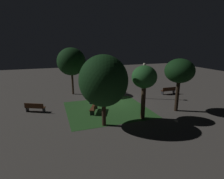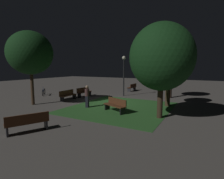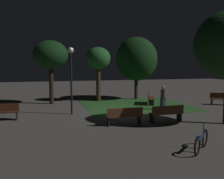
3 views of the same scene
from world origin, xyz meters
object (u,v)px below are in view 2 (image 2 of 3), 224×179
Objects in this scene: bench_lawn_edge at (132,87)px; bench_path_side at (84,92)px; tree_back_left at (162,57)px; pedestrian at (87,96)px; lamp_post_plaza_east at (124,68)px; bench_front_left at (115,105)px; tree_lawn_side at (30,53)px; tree_near_wall at (171,59)px; bench_back_row at (28,122)px; bicycle at (44,92)px; tree_tall_center at (169,60)px; bench_near_trees at (68,95)px.

bench_path_side is at bearing -24.28° from bench_lawn_edge.
tree_back_left is 5.87m from pedestrian.
bench_path_side is 6.62m from bench_lawn_edge.
bench_lawn_edge is at bearing -177.34° from pedestrian.
pedestrian is at bearing -1.36° from lamp_post_plaza_east.
bench_front_left is (3.93, 5.57, 0.00)m from bench_path_side.
bench_front_left is at bearing 99.13° from tree_lawn_side.
pedestrian is at bearing -32.58° from tree_near_wall.
tree_near_wall reaches higher than bench_path_side.
bench_path_side is 9.80m from bench_back_row.
tree_back_left is (-0.03, 2.86, 2.98)m from bench_front_left.
bench_path_side is 6.81m from bench_front_left.
bench_path_side is 0.45× the size of lamp_post_plaza_east.
bicycle is 0.82× the size of pedestrian.
bench_path_side is 1.00× the size of bench_lawn_edge.
bench_front_left is at bearing 161.05° from bench_back_row.
bench_back_row is 1.38× the size of bicycle.
lamp_post_plaza_east is 3.03× the size of bicycle.
tree_near_wall is 1.20× the size of lamp_post_plaza_east.
tree_back_left reaches higher than bench_back_row.
bench_front_left is 0.42× the size of tree_tall_center.
bench_back_row is at bearing 6.86° from pedestrian.
bench_lawn_edge is at bearing -139.98° from tree_tall_center.
tree_tall_center is at bearing 60.99° from lamp_post_plaza_east.
tree_tall_center is (0.47, 8.19, 2.93)m from bench_path_side.
lamp_post_plaza_east is at bearing 116.22° from bicycle.
bench_path_side is 4.93m from pedestrian.
tree_near_wall is (-3.29, 7.67, 3.20)m from bench_path_side.
tree_lawn_side is at bearing -31.47° from lamp_post_plaza_east.
tree_back_left is 1.34× the size of lamp_post_plaza_east.
bench_back_row is 0.34× the size of tree_back_left.
bench_front_left is at bearing 75.51° from bicycle.
lamp_post_plaza_east is at bearing 143.80° from bench_near_trees.
bench_path_side is at bearing -139.68° from pedestrian.
bench_front_left is 8.17m from tree_near_wall.
bench_lawn_edge is 0.38× the size of tree_near_wall.
tree_near_wall is (-12.32, 3.86, 3.20)m from bench_back_row.
lamp_post_plaza_east is 6.28m from pedestrian.
tree_tall_center is at bearing 94.44° from bicycle.
tree_lawn_side is at bearing -73.70° from pedestrian.
bicycle is (4.72, -11.77, -3.34)m from tree_near_wall.
lamp_post_plaza_east is 2.48× the size of pedestrian.
bench_back_row is at bearing 4.14° from bench_lawn_edge.
bench_path_side is 4.61m from lamp_post_plaza_east.
bench_lawn_edge is 12.19m from tree_lawn_side.
bench_lawn_edge is 0.99× the size of bench_back_row.
bicycle is (-3.57, -3.00, -3.61)m from tree_lawn_side.
tree_back_left is (7.19, 0.76, -0.22)m from tree_near_wall.
tree_near_wall reaches higher than bicycle.
bench_back_row is at bearing -27.08° from tree_tall_center.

